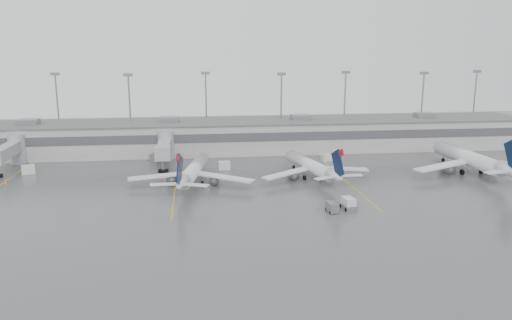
{
  "coord_description": "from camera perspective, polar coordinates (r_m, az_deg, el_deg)",
  "views": [
    {
      "loc": [
        -13.35,
        -72.72,
        26.86
      ],
      "look_at": [
        -1.33,
        24.0,
        5.0
      ],
      "focal_mm": 35.0,
      "sensor_mm": 36.0,
      "label": 1
    }
  ],
  "objects": [
    {
      "name": "gse_loader",
      "position": [
        124.18,
        -11.43,
        0.33
      ],
      "size": [
        2.73,
        3.38,
        1.83
      ],
      "primitive_type": "cube",
      "rotation": [
        0.0,
        0.0,
        -0.35
      ],
      "color": "slate",
      "rests_on": "ground"
    },
    {
      "name": "cone_b",
      "position": [
        105.65,
        -10.9,
        -2.1
      ],
      "size": [
        0.5,
        0.5,
        0.8
      ],
      "primitive_type": "cone",
      "color": "orange",
      "rests_on": "ground"
    },
    {
      "name": "gse_uld_c",
      "position": [
        122.92,
        8.1,
        0.31
      ],
      "size": [
        2.83,
        2.28,
        1.75
      ],
      "primitive_type": "cube",
      "rotation": [
        0.0,
        0.0,
        0.29
      ],
      "color": "silver",
      "rests_on": "ground"
    },
    {
      "name": "jet_mid_left",
      "position": [
        100.54,
        -7.24,
        -1.27
      ],
      "size": [
        24.9,
        28.18,
        9.2
      ],
      "rotation": [
        0.0,
        0.0,
        -0.19
      ],
      "color": "white",
      "rests_on": "ground"
    },
    {
      "name": "stand_markings",
      "position": [
        101.26,
        0.75,
        -2.74
      ],
      "size": [
        105.25,
        40.0,
        0.01
      ],
      "color": "gold",
      "rests_on": "ground"
    },
    {
      "name": "gse_uld_b",
      "position": [
        113.17,
        -3.63,
        -0.63
      ],
      "size": [
        2.67,
        1.81,
        1.86
      ],
      "primitive_type": "cube",
      "rotation": [
        0.0,
        0.0,
        -0.02
      ],
      "color": "silver",
      "rests_on": "ground"
    },
    {
      "name": "jet_mid_right",
      "position": [
        105.33,
        6.4,
        -0.69
      ],
      "size": [
        23.51,
        26.64,
        8.73
      ],
      "rotation": [
        0.0,
        0.0,
        0.22
      ],
      "color": "white",
      "rests_on": "ground"
    },
    {
      "name": "cone_d",
      "position": [
        128.12,
        22.23,
        -0.26
      ],
      "size": [
        0.42,
        0.42,
        0.67
      ],
      "primitive_type": "cone",
      "color": "orange",
      "rests_on": "ground"
    },
    {
      "name": "jet_far_right",
      "position": [
        118.43,
        23.39,
        0.12
      ],
      "size": [
        29.4,
        32.99,
        10.67
      ],
      "rotation": [
        0.0,
        0.0,
        0.04
      ],
      "color": "white",
      "rests_on": "ground"
    },
    {
      "name": "baggage_cart",
      "position": [
        84.91,
        8.69,
        -5.34
      ],
      "size": [
        1.77,
        2.73,
        1.66
      ],
      "rotation": [
        0.0,
        0.0,
        0.12
      ],
      "color": "slate",
      "rests_on": "ground"
    },
    {
      "name": "gse_uld_a",
      "position": [
        120.02,
        -24.59,
        -0.99
      ],
      "size": [
        3.14,
        2.57,
        1.92
      ],
      "primitive_type": "cube",
      "rotation": [
        0.0,
        0.0,
        0.32
      ],
      "color": "silver",
      "rests_on": "ground"
    },
    {
      "name": "ground",
      "position": [
        78.66,
        3.14,
        -7.34
      ],
      "size": [
        260.0,
        260.0,
        0.0
      ],
      "primitive_type": "plane",
      "color": "#4D4D4F",
      "rests_on": "ground"
    },
    {
      "name": "baggage_tug",
      "position": [
        86.93,
        10.51,
        -5.03
      ],
      "size": [
        2.36,
        3.33,
        2.01
      ],
      "rotation": [
        0.0,
        0.0,
        0.12
      ],
      "color": "silver",
      "rests_on": "ground"
    },
    {
      "name": "terminal",
      "position": [
        133.32,
        -1.24,
        2.84
      ],
      "size": [
        152.0,
        17.0,
        9.45
      ],
      "color": "#9D9D98",
      "rests_on": "ground"
    },
    {
      "name": "jet_bridge_left",
      "position": [
        127.8,
        -26.21,
        0.96
      ],
      "size": [
        4.0,
        17.2,
        7.0
      ],
      "color": "#96989B",
      "rests_on": "ground"
    },
    {
      "name": "cone_c",
      "position": [
        115.31,
        9.18,
        -0.84
      ],
      "size": [
        0.39,
        0.39,
        0.61
      ],
      "primitive_type": "cone",
      "color": "orange",
      "rests_on": "ground"
    },
    {
      "name": "light_masts",
      "position": [
        137.92,
        -1.5,
        6.46
      ],
      "size": [
        142.4,
        8.0,
        20.6
      ],
      "color": "gray",
      "rests_on": "ground"
    },
    {
      "name": "cone_a",
      "position": [
        113.28,
        -26.69,
        -2.25
      ],
      "size": [
        0.5,
        0.5,
        0.79
      ],
      "primitive_type": "cone",
      "color": "orange",
      "rests_on": "ground"
    },
    {
      "name": "jet_bridge_right",
      "position": [
        120.86,
        -10.35,
        1.47
      ],
      "size": [
        4.0,
        17.2,
        7.0
      ],
      "color": "#96989B",
      "rests_on": "ground"
    }
  ]
}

